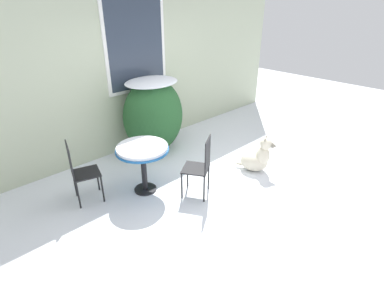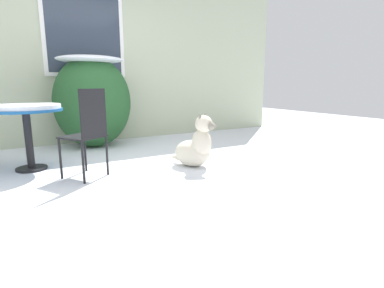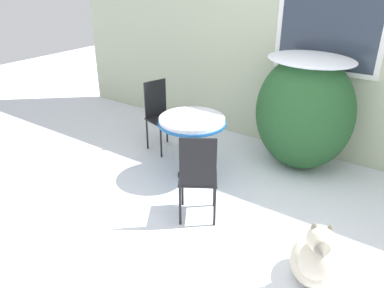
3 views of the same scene
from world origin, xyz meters
name	(u,v)px [view 3 (image 3 of 3)]	position (x,y,z in m)	size (l,w,h in m)	color
ground_plane	(221,235)	(0.00, 0.00, 0.00)	(16.00, 16.00, 0.00)	white
house_wall	(322,25)	(0.01, 2.20, 1.65)	(8.00, 0.10, 3.27)	#B2BC9E
shrub_left	(304,110)	(0.08, 1.72, 0.74)	(1.16, 0.95, 1.40)	#235128
patio_table	(192,127)	(-0.85, 0.75, 0.64)	(0.77, 0.77, 0.75)	black
patio_chair_near_table	(160,113)	(-1.64, 1.14, 0.50)	(0.45, 0.45, 0.93)	black
patio_chair_far_side	(198,175)	(-0.32, 0.08, 0.50)	(0.50, 0.50, 0.93)	black
dog	(313,259)	(0.87, -0.09, 0.24)	(0.49, 0.63, 0.65)	beige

